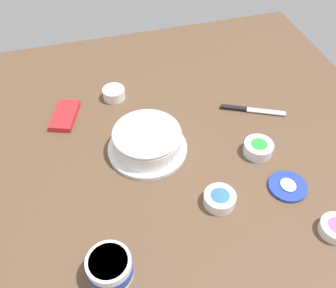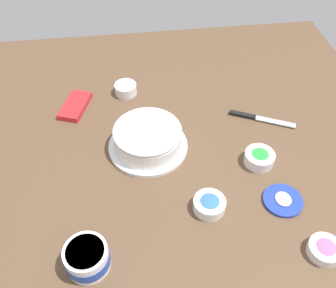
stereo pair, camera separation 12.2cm
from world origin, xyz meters
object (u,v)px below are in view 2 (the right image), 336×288
(frosting_tub_lid, at_px, (283,200))
(sprinkle_bowl_pink, at_px, (325,249))
(spreading_knife, at_px, (256,118))
(sprinkle_bowl_blue, at_px, (209,204))
(sprinkle_bowl_yellow, at_px, (126,89))
(frosting_tub, at_px, (87,258))
(sprinkle_bowl_green, at_px, (259,157))
(candy_box_lower, at_px, (75,106))
(frosted_cake, at_px, (148,138))

(frosting_tub_lid, relative_size, sprinkle_bowl_pink, 1.31)
(spreading_knife, height_order, sprinkle_bowl_blue, sprinkle_bowl_blue)
(sprinkle_bowl_yellow, height_order, sprinkle_bowl_blue, same)
(frosting_tub, height_order, sprinkle_bowl_pink, frosting_tub)
(sprinkle_bowl_green, bearing_deg, frosting_tub_lid, 9.88)
(frosting_tub, bearing_deg, candy_box_lower, -174.69)
(frosted_cake, relative_size, candy_box_lower, 1.71)
(sprinkle_bowl_green, distance_m, sprinkle_bowl_blue, 0.25)
(frosted_cake, relative_size, frosting_tub, 2.29)
(frosting_tub_lid, distance_m, spreading_knife, 0.36)
(sprinkle_bowl_blue, height_order, candy_box_lower, sprinkle_bowl_blue)
(sprinkle_bowl_pink, distance_m, sprinkle_bowl_blue, 0.32)
(spreading_knife, xyz_separation_m, sprinkle_bowl_blue, (0.35, -0.24, 0.02))
(frosting_tub_lid, bearing_deg, sprinkle_bowl_green, -170.12)
(sprinkle_bowl_blue, bearing_deg, frosted_cake, -149.74)
(frosting_tub, xyz_separation_m, sprinkle_bowl_blue, (-0.13, 0.34, -0.02))
(sprinkle_bowl_pink, xyz_separation_m, candy_box_lower, (-0.67, -0.67, -0.01))
(sprinkle_bowl_green, bearing_deg, sprinkle_bowl_yellow, -135.12)
(sprinkle_bowl_yellow, xyz_separation_m, sprinkle_bowl_blue, (0.56, 0.21, -0.00))
(frosting_tub_lid, xyz_separation_m, sprinkle_bowl_yellow, (-0.56, -0.43, 0.02))
(sprinkle_bowl_yellow, distance_m, sprinkle_bowl_pink, 0.88)
(frosted_cake, bearing_deg, sprinkle_bowl_pink, 44.19)
(candy_box_lower, bearing_deg, frosting_tub_lid, 71.10)
(spreading_knife, bearing_deg, sprinkle_bowl_yellow, -114.39)
(frosted_cake, distance_m, frosting_tub_lid, 0.46)
(frosting_tub, height_order, sprinkle_bowl_blue, frosting_tub)
(frosted_cake, distance_m, frosting_tub, 0.44)
(frosting_tub, height_order, spreading_knife, frosting_tub)
(spreading_knife, height_order, sprinkle_bowl_green, sprinkle_bowl_green)
(frosted_cake, relative_size, spreading_knife, 1.18)
(frosted_cake, bearing_deg, frosting_tub, -25.92)
(frosting_tub_lid, bearing_deg, sprinkle_bowl_blue, -91.13)
(frosting_tub, distance_m, sprinkle_bowl_green, 0.61)
(spreading_knife, bearing_deg, sprinkle_bowl_green, -14.24)
(spreading_knife, height_order, sprinkle_bowl_pink, sprinkle_bowl_pink)
(frosted_cake, xyz_separation_m, sprinkle_bowl_yellow, (-0.30, -0.06, -0.02))
(frosting_tub_lid, distance_m, sprinkle_bowl_pink, 0.18)
(sprinkle_bowl_yellow, xyz_separation_m, candy_box_lower, (0.06, -0.19, -0.01))
(frosting_tub_lid, xyz_separation_m, sprinkle_bowl_pink, (0.17, 0.05, 0.01))
(frosting_tub, relative_size, frosting_tub_lid, 0.98)
(candy_box_lower, bearing_deg, sprinkle_bowl_pink, 65.00)
(sprinkle_bowl_blue, xyz_separation_m, candy_box_lower, (-0.50, -0.40, -0.01))
(frosting_tub, distance_m, sprinkle_bowl_pink, 0.62)
(frosting_tub, relative_size, sprinkle_bowl_yellow, 1.38)
(spreading_knife, xyz_separation_m, sprinkle_bowl_green, (0.20, -0.05, 0.02))
(frosted_cake, xyz_separation_m, sprinkle_bowl_blue, (0.26, 0.15, -0.02))
(spreading_knife, distance_m, sprinkle_bowl_green, 0.21)
(frosted_cake, height_order, sprinkle_bowl_yellow, frosted_cake)
(frosting_tub, distance_m, candy_box_lower, 0.63)
(frosted_cake, xyz_separation_m, sprinkle_bowl_green, (0.11, 0.35, -0.02))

